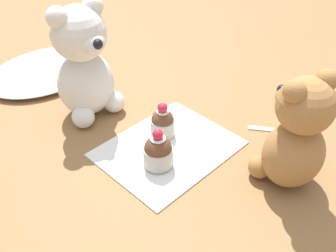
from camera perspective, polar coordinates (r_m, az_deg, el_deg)
name	(u,v)px	position (r m, az deg, el deg)	size (l,w,h in m)	color
ground_plane	(168,149)	(0.75, 0.00, -3.40)	(4.00, 4.00, 0.00)	olive
knitted_placemat	(168,148)	(0.74, 0.00, -3.23)	(0.25, 0.20, 0.01)	silver
tulle_cloth	(45,70)	(1.01, -17.38, 7.75)	(0.29, 0.22, 0.02)	white
teddy_bear_cream	(84,64)	(0.80, -12.11, 8.81)	(0.12, 0.12, 0.24)	silver
teddy_bear_tan	(296,136)	(0.66, 18.11, -1.36)	(0.13, 0.12, 0.21)	#A3703D
cupcake_near_cream_bear	(163,123)	(0.76, -0.79, 0.50)	(0.05, 0.05, 0.07)	#B2ADA3
cupcake_near_tan_bear	(158,151)	(0.69, -1.44, -3.70)	(0.05, 0.05, 0.08)	#B2ADA3
teaspoon	(275,130)	(0.82, 15.29, -0.50)	(0.11, 0.01, 0.01)	silver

